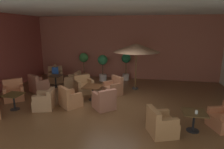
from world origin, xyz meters
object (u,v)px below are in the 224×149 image
Objects in this scene: cafe_table_front_left at (194,116)px; armchair_mid_center_north at (56,77)px; potted_tree_mid_left at (126,63)px; armchair_front_right_north at (104,101)px; armchair_front_right_east at (113,88)px; cafe_table_mid_center at (55,79)px; cafe_table_front_right at (93,89)px; armchair_front_right_south at (84,86)px; patron_by_window at (55,70)px; armchair_mid_center_south at (74,82)px; armchair_rear_right_east at (14,93)px; cafe_table_rear_right at (14,98)px; armchair_mid_center_east at (38,85)px; armchair_rear_right_north at (45,101)px; patio_umbrella_tall_red at (136,48)px; armchair_front_right_west at (70,99)px; potted_tree_left_corner at (84,62)px; armchair_front_left_east at (161,124)px; iced_drink_cup at (196,112)px; potted_tree_mid_right at (103,65)px.

cafe_table_front_left is 8.16m from armchair_mid_center_north.
armchair_mid_center_north is at bearing -162.35° from potted_tree_mid_left.
armchair_front_right_east is (0.05, 1.70, 0.00)m from armchair_front_right_north.
cafe_table_front_left is 7.30m from cafe_table_mid_center.
cafe_table_front_right is 0.72× the size of armchair_front_right_south.
cafe_table_front_left is 6.38m from potted_tree_mid_left.
armchair_mid_center_south is at bearing -28.78° from patron_by_window.
cafe_table_mid_center is 1.02m from armchair_mid_center_south.
cafe_table_rear_right is at bearing -52.25° from armchair_rear_right_east.
armchair_mid_center_east reaches higher than armchair_rear_right_north.
armchair_mid_center_south is 3.80m from patio_umbrella_tall_red.
armchair_mid_center_north is at bearing 124.93° from armchair_front_right_west.
armchair_front_left_east is at bearing -53.00° from potted_tree_left_corner.
armchair_mid_center_east is (-5.90, 3.01, 0.01)m from armchair_front_left_east.
armchair_mid_center_south is (-5.40, 3.58, -0.17)m from cafe_table_front_left.
cafe_table_front_right is at bearing -133.13° from armchair_front_right_east.
potted_tree_mid_left is at bearing 85.16° from armchair_front_right_east.
patron_by_window is (-1.36, -1.19, -0.36)m from potted_tree_left_corner.
armchair_mid_center_north is (-3.02, 2.41, -0.17)m from cafe_table_front_right.
patron_by_window is at bearing 81.57° from armchair_rear_right_east.
armchair_front_right_east is at bearing -22.62° from armchair_mid_center_north.
armchair_rear_right_east reaches higher than iced_drink_cup.
potted_tree_left_corner reaches higher than armchair_mid_center_north.
potted_tree_mid_right is at bearing 53.98° from armchair_mid_center_south.
armchair_front_right_south is 3.27m from patio_umbrella_tall_red.
armchair_mid_center_north reaches higher than cafe_table_front_left.
armchair_mid_center_south is at bearing -87.61° from potted_tree_left_corner.
potted_tree_left_corner is at bearing 39.67° from armchair_mid_center_north.
cafe_table_front_left is at bearing -42.69° from armchair_front_right_east.
armchair_front_right_west is 1.23× the size of armchair_mid_center_south.
patio_umbrella_tall_red reaches higher than armchair_front_right_south.
potted_tree_mid_left is at bearing 74.57° from cafe_table_front_right.
cafe_table_mid_center is at bearing 67.86° from armchair_rear_right_east.
armchair_mid_center_north is 1.56× the size of cafe_table_rear_right.
patron_by_window is (-1.45, 0.80, 0.39)m from armchair_mid_center_south.
armchair_front_right_west is 0.45× the size of patio_umbrella_tall_red.
cafe_table_front_left is at bearing -32.57° from patron_by_window.
patron_by_window is at bearing -161.75° from potted_tree_mid_left.
armchair_front_left_east is 4.86m from patio_umbrella_tall_red.
armchair_front_right_north is (0.73, -0.87, -0.18)m from cafe_table_front_right.
armchair_front_right_west is at bearing 157.15° from armchair_front_left_east.
cafe_table_front_left is at bearing -32.73° from armchair_mid_center_north.
armchair_front_left_east is at bearing -35.76° from cafe_table_mid_center.
armchair_front_right_south is at bearing 129.78° from cafe_table_front_right.
cafe_table_rear_right is (-2.72, -1.63, -0.02)m from cafe_table_front_right.
potted_tree_left_corner is (1.38, 1.15, 0.74)m from armchair_mid_center_north.
armchair_mid_center_south is (-2.28, 2.44, -0.00)m from armchair_front_right_north.
armchair_front_left_east is at bearing -39.14° from patron_by_window.
cafe_table_front_right is 0.73× the size of armchair_rear_right_east.
cafe_table_front_left is 0.65× the size of armchair_front_right_south.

